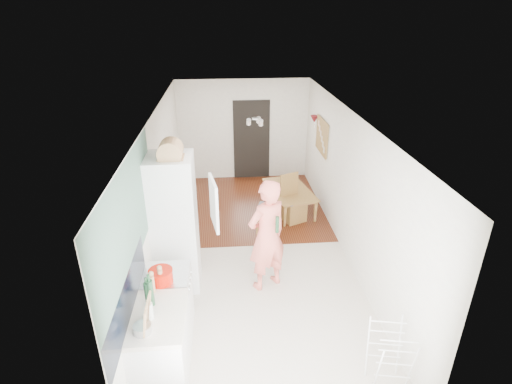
{
  "coord_description": "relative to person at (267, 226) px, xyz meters",
  "views": [
    {
      "loc": [
        -0.49,
        -6.07,
        4.03
      ],
      "look_at": [
        0.04,
        0.2,
        1.1
      ],
      "focal_mm": 28.0,
      "sensor_mm": 36.0,
      "label": 1
    }
  ],
  "objects": [
    {
      "name": "grey_drape",
      "position": [
        0.2,
        1.58,
        -0.57
      ],
      "size": [
        0.49,
        0.49,
        0.18
      ],
      "primitive_type": "cube",
      "rotation": [
        0.0,
        0.0,
        -0.28
      ],
      "color": "slate",
      "rests_on": "stool"
    },
    {
      "name": "pinboard",
      "position": [
        1.48,
        2.85,
        0.48
      ],
      "size": [
        0.03,
        0.9,
        0.7
      ],
      "primitive_type": "cube",
      "color": "tan",
      "rests_on": "room_shell"
    },
    {
      "name": "red_casserole",
      "position": [
        -1.43,
        -1.01,
        -0.06
      ],
      "size": [
        0.37,
        0.37,
        0.18
      ],
      "primitive_type": "cylinder",
      "rotation": [
        0.0,
        0.0,
        0.26
      ],
      "color": "red",
      "rests_on": "cooker_top"
    },
    {
      "name": "fridge_door",
      "position": [
        -0.76,
        -0.13,
        0.48
      ],
      "size": [
        0.14,
        0.56,
        0.7
      ],
      "primitive_type": "cube",
      "rotation": [
        0.0,
        0.0,
        -1.4
      ],
      "color": "white",
      "rests_on": "room_shell"
    },
    {
      "name": "cooker_top",
      "position": [
        -1.4,
        -0.85,
        -0.17
      ],
      "size": [
        0.6,
        0.6,
        0.04
      ],
      "primitive_type": "cube",
      "color": "silver",
      "rests_on": "room_shell"
    },
    {
      "name": "pepper_mill_back",
      "position": [
        -1.51,
        -1.19,
        -0.03
      ],
      "size": [
        0.07,
        0.07,
        0.23
      ],
      "primitive_type": "cylinder",
      "rotation": [
        0.0,
        0.0,
        -0.13
      ],
      "color": "tan",
      "rests_on": "worktop"
    },
    {
      "name": "drying_rack",
      "position": [
        1.21,
        -1.91,
        -0.67
      ],
      "size": [
        0.47,
        0.44,
        0.79
      ],
      "primitive_type": null,
      "rotation": [
        0.0,
        0.0,
        -0.2
      ],
      "color": "white",
      "rests_on": "floor"
    },
    {
      "name": "bread_bin",
      "position": [
        -1.32,
        0.1,
        1.17
      ],
      "size": [
        0.36,
        0.35,
        0.19
      ],
      "primitive_type": null,
      "rotation": [
        0.0,
        0.0,
        -0.03
      ],
      "color": "tan",
      "rests_on": "fridge_housing"
    },
    {
      "name": "bottle_b",
      "position": [
        -1.52,
        -1.42,
        0.0
      ],
      "size": [
        0.08,
        0.08,
        0.3
      ],
      "primitive_type": "cylinder",
      "rotation": [
        0.0,
        0.0,
        0.22
      ],
      "color": "#1E4226",
      "rests_on": "worktop"
    },
    {
      "name": "doorway_recess",
      "position": [
        0.1,
        4.43,
        -0.07
      ],
      "size": [
        0.9,
        0.04,
        2.0
      ],
      "primitive_type": "cube",
      "color": "black",
      "rests_on": "room_shell"
    },
    {
      "name": "chopping_boards",
      "position": [
        -1.46,
        -1.78,
        0.03
      ],
      "size": [
        0.1,
        0.26,
        0.36
      ],
      "primitive_type": null,
      "rotation": [
        0.0,
        0.0,
        -0.23
      ],
      "color": "tan",
      "rests_on": "worktop"
    },
    {
      "name": "wall_sconce",
      "position": [
        1.44,
        3.5,
        0.68
      ],
      "size": [
        0.18,
        0.18,
        0.16
      ],
      "primitive_type": "cone",
      "color": "maroon",
      "rests_on": "room_shell"
    },
    {
      "name": "dining_chair",
      "position": [
        0.78,
        2.06,
        -0.58
      ],
      "size": [
        0.54,
        0.54,
        0.98
      ],
      "primitive_type": null,
      "rotation": [
        0.0,
        0.0,
        0.4
      ],
      "color": "#9B6B3A",
      "rests_on": "floor"
    },
    {
      "name": "pinboard_frame",
      "position": [
        1.46,
        2.85,
        0.48
      ],
      "size": [
        0.0,
        0.94,
        0.74
      ],
      "primitive_type": "cube",
      "color": "#9B6B3A",
      "rests_on": "room_shell"
    },
    {
      "name": "room_shell",
      "position": [
        -0.1,
        0.95,
        0.18
      ],
      "size": [
        3.2,
        7.0,
        2.5
      ],
      "primitive_type": null,
      "color": "white",
      "rests_on": "ground"
    },
    {
      "name": "base_cabinet",
      "position": [
        -1.4,
        -1.6,
        -0.64
      ],
      "size": [
        0.6,
        0.9,
        0.86
      ],
      "primitive_type": "cube",
      "color": "white",
      "rests_on": "room_shell"
    },
    {
      "name": "floor",
      "position": [
        -0.1,
        0.95,
        -1.07
      ],
      "size": [
        3.2,
        7.0,
        0.01
      ],
      "primitive_type": "cube",
      "color": "beige",
      "rests_on": "ground"
    },
    {
      "name": "fridge_interior",
      "position": [
        -1.06,
        0.17,
        0.48
      ],
      "size": [
        0.02,
        0.52,
        0.66
      ],
      "primitive_type": "cube",
      "color": "white",
      "rests_on": "room_shell"
    },
    {
      "name": "tile_splashback",
      "position": [
        -1.69,
        -1.6,
        0.08
      ],
      "size": [
        0.02,
        1.9,
        0.5
      ],
      "primitive_type": "cube",
      "color": "black",
      "rests_on": "room_shell"
    },
    {
      "name": "steel_pan",
      "position": [
        -1.52,
        -1.85,
        -0.1
      ],
      "size": [
        0.21,
        0.21,
        0.1
      ],
      "primitive_type": "cylinder",
      "rotation": [
        0.0,
        0.0,
        -0.13
      ],
      "color": "silver",
      "rests_on": "worktop"
    },
    {
      "name": "pepper_mill_front",
      "position": [
        -1.42,
        -1.07,
        -0.04
      ],
      "size": [
        0.07,
        0.07,
        0.22
      ],
      "primitive_type": "cylinder",
      "rotation": [
        0.0,
        0.0,
        0.2
      ],
      "color": "tan",
      "rests_on": "worktop"
    },
    {
      "name": "stool",
      "position": [
        0.17,
        1.62,
        -0.86
      ],
      "size": [
        0.41,
        0.41,
        0.41
      ],
      "primitive_type": null,
      "rotation": [
        0.0,
        0.0,
        -0.41
      ],
      "color": "#9B6B3A",
      "rests_on": "floor"
    },
    {
      "name": "held_bottle",
      "position": [
        0.13,
        -0.17,
        0.12
      ],
      "size": [
        0.05,
        0.05,
        0.25
      ],
      "primitive_type": "cylinder",
      "color": "#1E4226",
      "rests_on": "person"
    },
    {
      "name": "sage_wall_panel",
      "position": [
        -1.69,
        -1.05,
        0.78
      ],
      "size": [
        0.02,
        3.0,
        1.3
      ],
      "primitive_type": "cube",
      "color": "slate",
      "rests_on": "room_shell"
    },
    {
      "name": "dining_table",
      "position": [
        0.79,
        2.51,
        -0.85
      ],
      "size": [
        0.91,
        1.33,
        0.43
      ],
      "primitive_type": "imported",
      "rotation": [
        0.0,
        0.0,
        1.77
      ],
      "color": "#9B6B3A",
      "rests_on": "floor"
    },
    {
      "name": "wood_floor_overlay",
      "position": [
        -0.1,
        2.8,
        -1.06
      ],
      "size": [
        3.2,
        3.3,
        0.01
      ],
      "primitive_type": "cube",
      "color": "#582C15",
      "rests_on": "room_shell"
    },
    {
      "name": "person",
      "position": [
        0.0,
        0.0,
        0.0
      ],
      "size": [
        0.93,
        0.83,
        2.14
      ],
      "primitive_type": "imported",
      "rotation": [
        0.0,
        0.0,
        3.66
      ],
      "color": "#F47262",
      "rests_on": "floor"
    },
    {
      "name": "bottle_c",
      "position": [
        -1.47,
        -1.65,
        -0.05
      ],
      "size": [
        0.1,
        0.1,
        0.2
      ],
      "primitive_type": "cylinder",
      "rotation": [
        0.0,
        0.0,
        -0.32
      ],
      "color": "silver",
      "rests_on": "worktop"
    },
    {
      "name": "worktop",
      "position": [
        -1.4,
        -1.6,
        -0.18
      ],
      "size": [
        0.62,
        0.92,
        0.06
      ],
      "primitive_type": "cube",
      "color": "silver",
      "rests_on": "room_shell"
    },
    {
      "name": "fridge_housing",
      "position": [
        -1.37,
        0.17,
        0.01
      ],
      "size": [
        0.66,
        0.66,
        2.15
      ],
      "primitive_type": "cube",
      "color": "white",
      "rests_on": "room_shell"
    },
    {
      "name": "range_cooker",
      "position": [
        -1.4,
        -0.85,
        -0.63
      ],
      "size": [
        0.6,
        0.6,
        0.88
      ],
      "primitive_type": "cube",
      "color": "white",
      "rests_on": "room_shell"
    },
    {
      "name": "bottle_a",
      "position": [
        -1.49,
        -1.42,
        0.02
      ],
      "size": [
        0.08,
        0.08,
        0.33
      ],
      "primitive_type": "cylinder",
      "rotation": [
        0.0,
        0.0,
        0.02
      ],
      "color": "#1E4226",
      "rests_on": "worktop"
    }
  ]
}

